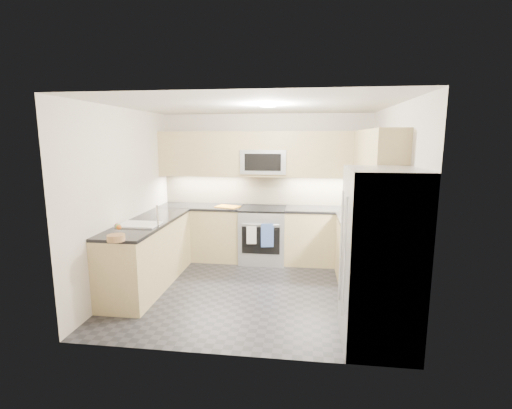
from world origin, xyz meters
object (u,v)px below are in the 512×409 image
object	(u,v)px
cutting_board	(228,207)
microwave	(264,162)
gas_range	(263,235)
fruit_basket	(116,238)
refrigerator	(380,258)
utensil_bowl	(357,206)

from	to	relation	value
cutting_board	microwave	bearing A→B (deg)	16.43
gas_range	fruit_basket	size ratio (longest dim) A/B	4.59
gas_range	microwave	distance (m)	1.25
refrigerator	fruit_basket	world-z (taller)	refrigerator
refrigerator	cutting_board	distance (m)	3.14
microwave	cutting_board	xyz separation A→B (m)	(-0.60, -0.18, -0.75)
refrigerator	microwave	bearing A→B (deg)	119.62
gas_range	cutting_board	distance (m)	0.78
gas_range	utensil_bowl	size ratio (longest dim) A/B	3.44
microwave	fruit_basket	xyz separation A→B (m)	(-1.42, -2.42, -0.72)
fruit_basket	utensil_bowl	bearing A→B (deg)	36.86
refrigerator	fruit_basket	distance (m)	2.87
utensil_bowl	fruit_basket	distance (m)	3.69
cutting_board	fruit_basket	world-z (taller)	fruit_basket
gas_range	cutting_board	bearing A→B (deg)	-175.06
fruit_basket	gas_range	bearing A→B (deg)	58.21
refrigerator	utensil_bowl	world-z (taller)	refrigerator
gas_range	refrigerator	distance (m)	2.86
gas_range	refrigerator	bearing A→B (deg)	-59.12
microwave	utensil_bowl	distance (m)	1.69
refrigerator	fruit_basket	bearing A→B (deg)	177.35
refrigerator	fruit_basket	size ratio (longest dim) A/B	9.08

